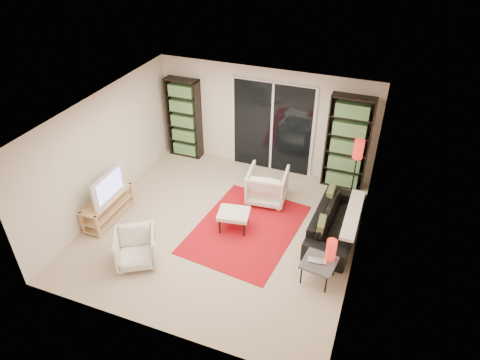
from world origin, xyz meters
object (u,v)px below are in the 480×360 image
(side_table, at_px, (319,264))
(floor_lamp, at_px, (357,155))
(tv_stand, at_px, (108,207))
(sofa, at_px, (336,222))
(ottoman, at_px, (234,214))
(armchair_back, at_px, (267,185))
(bookshelf_left, at_px, (184,118))
(armchair_front, at_px, (136,248))
(bookshelf_right, at_px, (347,143))

(side_table, bearing_deg, floor_lamp, 86.00)
(tv_stand, distance_m, side_table, 4.25)
(side_table, bearing_deg, sofa, 86.90)
(sofa, height_order, ottoman, sofa)
(ottoman, xyz_separation_m, floor_lamp, (1.96, 1.70, 0.78))
(armchair_back, xyz_separation_m, floor_lamp, (1.66, 0.57, 0.75))
(bookshelf_left, height_order, sofa, bookshelf_left)
(tv_stand, bearing_deg, side_table, -2.15)
(bookshelf_left, bearing_deg, ottoman, -46.33)
(armchair_back, relative_size, armchair_front, 1.17)
(tv_stand, relative_size, side_table, 2.08)
(bookshelf_right, relative_size, side_table, 3.51)
(armchair_back, bearing_deg, armchair_front, 52.32)
(armchair_front, relative_size, ottoman, 1.05)
(side_table, bearing_deg, tv_stand, 177.85)
(sofa, relative_size, floor_lamp, 1.35)
(bookshelf_left, relative_size, ottoman, 2.95)
(side_table, bearing_deg, armchair_front, -166.84)
(bookshelf_left, relative_size, floor_lamp, 1.33)
(side_table, height_order, floor_lamp, floor_lamp)
(ottoman, relative_size, side_table, 1.11)
(bookshelf_right, bearing_deg, armchair_front, -128.54)
(bookshelf_right, distance_m, side_table, 3.07)
(side_table, relative_size, floor_lamp, 0.41)
(tv_stand, bearing_deg, floor_lamp, 27.18)
(armchair_back, xyz_separation_m, ottoman, (-0.31, -1.13, -0.02))
(ottoman, bearing_deg, bookshelf_left, 133.67)
(tv_stand, relative_size, sofa, 0.63)
(ottoman, bearing_deg, side_table, -22.01)
(floor_lamp, bearing_deg, ottoman, -139.10)
(armchair_back, bearing_deg, bookshelf_left, -30.98)
(floor_lamp, bearing_deg, armchair_back, -160.98)
(armchair_front, relative_size, floor_lamp, 0.47)
(armchair_back, relative_size, ottoman, 1.23)
(armchair_back, xyz_separation_m, side_table, (1.49, -1.86, -0.01))
(tv_stand, distance_m, ottoman, 2.52)
(bookshelf_right, distance_m, tv_stand, 5.08)
(bookshelf_right, height_order, ottoman, bookshelf_right)
(armchair_front, bearing_deg, tv_stand, 112.46)
(tv_stand, distance_m, armchair_back, 3.24)
(bookshelf_left, relative_size, tv_stand, 1.57)
(armchair_front, xyz_separation_m, floor_lamp, (3.22, 3.14, 0.81))
(sofa, height_order, side_table, sofa)
(sofa, bearing_deg, armchair_back, 72.27)
(tv_stand, distance_m, armchair_front, 1.48)
(bookshelf_right, xyz_separation_m, armchair_back, (-1.38, -1.13, -0.68))
(tv_stand, height_order, side_table, tv_stand)
(armchair_back, distance_m, floor_lamp, 1.91)
(tv_stand, bearing_deg, bookshelf_right, 34.34)
(armchair_front, bearing_deg, bookshelf_right, 20.17)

